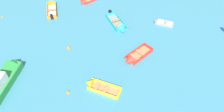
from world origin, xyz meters
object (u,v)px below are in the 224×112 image
(rowboat_turquoise_back_row_right, at_px, (120,26))
(motor_launch_green_distant_center, at_px, (4,79))
(mooring_buoy_trailing, at_px, (69,48))
(rowboat_red_far_right, at_px, (133,58))
(rowboat_yellow_center, at_px, (95,85))
(rowboat_red_near_camera, at_px, (85,2))
(rowboat_orange_back_row_center, at_px, (52,6))
(mooring_buoy_outer_edge, at_px, (3,17))
(rowboat_grey_near_left, at_px, (160,22))
(mooring_buoy_midfield, at_px, (68,92))

(rowboat_turquoise_back_row_right, relative_size, motor_launch_green_distant_center, 0.71)
(rowboat_turquoise_back_row_right, height_order, mooring_buoy_trailing, rowboat_turquoise_back_row_right)
(rowboat_red_far_right, height_order, rowboat_yellow_center, rowboat_red_far_right)
(motor_launch_green_distant_center, height_order, rowboat_red_near_camera, motor_launch_green_distant_center)
(motor_launch_green_distant_center, bearing_deg, rowboat_orange_back_row_center, 93.98)
(rowboat_orange_back_row_center, height_order, mooring_buoy_outer_edge, rowboat_orange_back_row_center)
(rowboat_turquoise_back_row_right, height_order, rowboat_red_far_right, rowboat_turquoise_back_row_right)
(rowboat_yellow_center, bearing_deg, rowboat_orange_back_row_center, 129.47)
(rowboat_grey_near_left, xyz_separation_m, motor_launch_green_distant_center, (-14.65, -13.49, 0.45))
(rowboat_red_far_right, relative_size, mooring_buoy_outer_edge, 13.41)
(rowboat_red_near_camera, relative_size, mooring_buoy_midfield, 9.29)
(motor_launch_green_distant_center, xyz_separation_m, mooring_buoy_midfield, (6.65, 0.24, -0.60))
(rowboat_yellow_center, distance_m, motor_launch_green_distant_center, 9.22)
(mooring_buoy_trailing, height_order, mooring_buoy_outer_edge, mooring_buoy_trailing)
(rowboat_orange_back_row_center, height_order, mooring_buoy_trailing, rowboat_orange_back_row_center)
(rowboat_grey_near_left, height_order, mooring_buoy_midfield, rowboat_grey_near_left)
(motor_launch_green_distant_center, height_order, mooring_buoy_midfield, motor_launch_green_distant_center)
(rowboat_red_near_camera, xyz_separation_m, mooring_buoy_trailing, (1.04, -9.97, -0.14))
(rowboat_grey_near_left, bearing_deg, rowboat_orange_back_row_center, 179.17)
(rowboat_turquoise_back_row_right, height_order, mooring_buoy_outer_edge, rowboat_turquoise_back_row_right)
(rowboat_yellow_center, distance_m, mooring_buoy_midfield, 2.76)
(rowboat_red_near_camera, bearing_deg, rowboat_orange_back_row_center, -150.60)
(rowboat_yellow_center, xyz_separation_m, motor_launch_green_distant_center, (-9.08, -1.53, 0.43))
(rowboat_yellow_center, relative_size, mooring_buoy_midfield, 11.01)
(mooring_buoy_midfield, bearing_deg, mooring_buoy_outer_edge, 143.49)
(rowboat_orange_back_row_center, bearing_deg, rowboat_turquoise_back_row_right, -12.78)
(rowboat_turquoise_back_row_right, xyz_separation_m, rowboat_red_near_camera, (-6.19, 4.85, -0.07))
(rowboat_orange_back_row_center, height_order, mooring_buoy_midfield, rowboat_orange_back_row_center)
(rowboat_orange_back_row_center, height_order, motor_launch_green_distant_center, motor_launch_green_distant_center)
(rowboat_yellow_center, xyz_separation_m, mooring_buoy_outer_edge, (-15.80, 8.61, -0.17))
(rowboat_turquoise_back_row_right, relative_size, mooring_buoy_midfield, 12.62)
(rowboat_red_far_right, relative_size, rowboat_orange_back_row_center, 0.91)
(motor_launch_green_distant_center, distance_m, rowboat_red_near_camera, 16.54)
(mooring_buoy_outer_edge, bearing_deg, rowboat_orange_back_row_center, 31.86)
(motor_launch_green_distant_center, xyz_separation_m, mooring_buoy_trailing, (4.45, 6.21, -0.60))
(rowboat_turquoise_back_row_right, relative_size, rowboat_grey_near_left, 1.57)
(mooring_buoy_midfield, bearing_deg, rowboat_turquoise_back_row_right, 75.12)
(rowboat_grey_near_left, distance_m, mooring_buoy_trailing, 12.53)
(rowboat_turquoise_back_row_right, distance_m, mooring_buoy_midfield, 11.48)
(mooring_buoy_trailing, bearing_deg, rowboat_red_far_right, -1.19)
(rowboat_yellow_center, distance_m, mooring_buoy_outer_edge, 18.00)
(rowboat_orange_back_row_center, relative_size, rowboat_red_near_camera, 1.32)
(rowboat_grey_near_left, bearing_deg, mooring_buoy_trailing, -144.48)
(rowboat_grey_near_left, relative_size, rowboat_red_near_camera, 0.86)
(rowboat_yellow_center, xyz_separation_m, mooring_buoy_midfield, (-2.43, -1.29, -0.17))
(rowboat_yellow_center, xyz_separation_m, rowboat_grey_near_left, (5.57, 11.96, -0.02))
(rowboat_turquoise_back_row_right, height_order, rowboat_yellow_center, rowboat_turquoise_back_row_right)
(rowboat_yellow_center, relative_size, motor_launch_green_distant_center, 0.62)
(rowboat_red_far_right, bearing_deg, rowboat_orange_back_row_center, 149.80)
(rowboat_red_near_camera, bearing_deg, mooring_buoy_outer_edge, -149.18)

